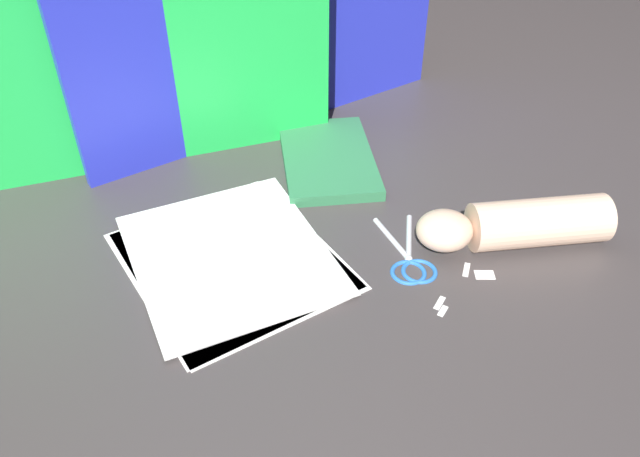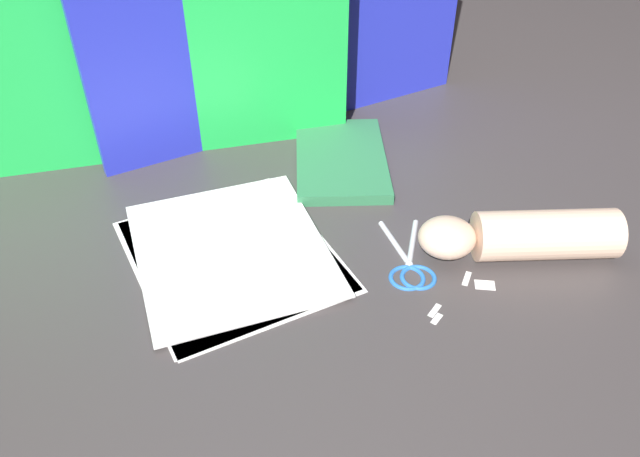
{
  "view_description": "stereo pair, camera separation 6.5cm",
  "coord_description": "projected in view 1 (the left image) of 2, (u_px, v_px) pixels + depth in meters",
  "views": [
    {
      "loc": [
        -0.32,
        -0.66,
        0.63
      ],
      "look_at": [
        0.02,
        -0.03,
        0.06
      ],
      "focal_mm": 35.0,
      "sensor_mm": 36.0,
      "label": 1
    },
    {
      "loc": [
        -0.27,
        -0.69,
        0.63
      ],
      "look_at": [
        0.02,
        -0.03,
        0.06
      ],
      "focal_mm": 35.0,
      "sensor_mm": 36.0,
      "label": 2
    }
  ],
  "objects": [
    {
      "name": "book_closed",
      "position": [
        328.0,
        158.0,
        1.16
      ],
      "size": [
        0.25,
        0.31,
        0.02
      ],
      "color": "#2D7247",
      "rests_on": "ground_plane"
    },
    {
      "name": "paper_scrap_near",
      "position": [
        440.0,
        303.0,
        0.88
      ],
      "size": [
        0.03,
        0.02,
        0.0
      ],
      "color": "white",
      "rests_on": "ground_plane"
    },
    {
      "name": "scissors",
      "position": [
        410.0,
        259.0,
        0.95
      ],
      "size": [
        0.12,
        0.17,
        0.01
      ],
      "color": "silver",
      "rests_on": "ground_plane"
    },
    {
      "name": "paper_scrap_side",
      "position": [
        485.0,
        275.0,
        0.93
      ],
      "size": [
        0.04,
        0.03,
        0.0
      ],
      "color": "white",
      "rests_on": "ground_plane"
    },
    {
      "name": "hand_forearm",
      "position": [
        516.0,
        224.0,
        0.96
      ],
      "size": [
        0.31,
        0.18,
        0.08
      ],
      "color": "beige",
      "rests_on": "ground_plane"
    },
    {
      "name": "ground_plane",
      "position": [
        297.0,
        254.0,
        0.96
      ],
      "size": [
        6.0,
        6.0,
        0.0
      ],
      "primitive_type": "plane",
      "color": "#3D3838"
    },
    {
      "name": "paper_scrap_far",
      "position": [
        443.0,
        311.0,
        0.87
      ],
      "size": [
        0.02,
        0.02,
        0.0
      ],
      "color": "white",
      "rests_on": "ground_plane"
    },
    {
      "name": "paper_scrap_mid",
      "position": [
        466.0,
        269.0,
        0.94
      ],
      "size": [
        0.03,
        0.03,
        0.0
      ],
      "color": "white",
      "rests_on": "ground_plane"
    },
    {
      "name": "paper_stack",
      "position": [
        231.0,
        257.0,
        0.95
      ],
      "size": [
        0.31,
        0.36,
        0.01
      ],
      "color": "white",
      "rests_on": "ground_plane"
    },
    {
      "name": "backdrop_panel_left",
      "position": [
        88.0,
        51.0,
        1.02
      ],
      "size": [
        0.83,
        0.16,
        0.45
      ],
      "color": "green",
      "rests_on": "ground_plane"
    }
  ]
}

